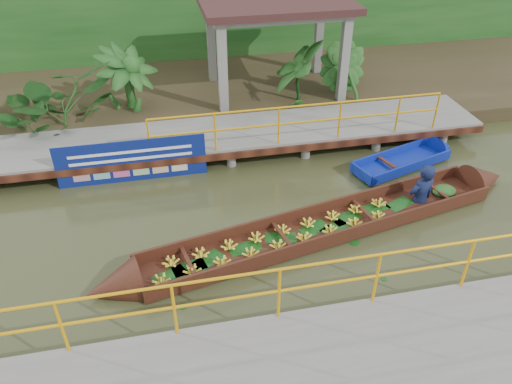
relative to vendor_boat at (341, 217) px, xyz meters
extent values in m
plane|color=#34371B|center=(-2.88, 0.34, -0.28)|extent=(80.00, 80.00, 0.00)
cube|color=#2E2717|center=(-2.88, 7.84, -0.06)|extent=(30.00, 8.00, 0.45)
cube|color=slate|center=(-2.88, 3.84, 0.22)|extent=(16.00, 2.00, 0.15)
cube|color=black|center=(-2.88, 2.84, 0.14)|extent=(16.00, 0.12, 0.18)
cylinder|color=#E99F0C|center=(-0.13, 2.89, 1.29)|extent=(7.50, 0.05, 0.05)
cylinder|color=#E99F0C|center=(-0.13, 2.89, 0.84)|extent=(7.50, 0.05, 0.05)
cylinder|color=#E99F0C|center=(-0.13, 2.89, 0.79)|extent=(0.05, 0.05, 1.00)
cylinder|color=slate|center=(-6.88, 3.04, -0.06)|extent=(0.24, 0.24, 0.55)
cylinder|color=slate|center=(-6.88, 4.64, -0.06)|extent=(0.24, 0.24, 0.55)
cylinder|color=slate|center=(-4.88, 3.04, -0.06)|extent=(0.24, 0.24, 0.55)
cylinder|color=slate|center=(-4.88, 4.64, -0.06)|extent=(0.24, 0.24, 0.55)
cylinder|color=slate|center=(-2.88, 3.04, -0.06)|extent=(0.24, 0.24, 0.55)
cylinder|color=slate|center=(-2.88, 4.64, -0.06)|extent=(0.24, 0.24, 0.55)
cylinder|color=slate|center=(-0.88, 3.04, -0.06)|extent=(0.24, 0.24, 0.55)
cylinder|color=slate|center=(-0.88, 4.64, -0.06)|extent=(0.24, 0.24, 0.55)
cylinder|color=slate|center=(1.12, 3.04, -0.06)|extent=(0.24, 0.24, 0.55)
cylinder|color=slate|center=(1.12, 4.64, -0.06)|extent=(0.24, 0.24, 0.55)
cylinder|color=slate|center=(3.12, 3.04, -0.06)|extent=(0.24, 0.24, 0.55)
cylinder|color=slate|center=(3.12, 4.64, -0.06)|extent=(0.24, 0.24, 0.55)
cylinder|color=slate|center=(-2.88, 3.04, -0.06)|extent=(0.24, 0.24, 0.55)
cylinder|color=#E99F0C|center=(-1.88, -2.71, 1.37)|extent=(10.00, 0.05, 0.05)
cylinder|color=#E99F0C|center=(-1.88, -2.71, 0.92)|extent=(10.00, 0.05, 0.05)
cylinder|color=#E99F0C|center=(-1.88, -2.71, 0.87)|extent=(0.05, 0.05, 1.00)
cube|color=slate|center=(-1.68, 5.44, 1.32)|extent=(0.25, 0.25, 2.80)
cube|color=slate|center=(1.92, 5.44, 1.32)|extent=(0.25, 0.25, 2.80)
cube|color=slate|center=(-1.68, 7.84, 1.32)|extent=(0.25, 0.25, 2.80)
cube|color=slate|center=(1.92, 7.84, 1.32)|extent=(0.25, 0.25, 2.80)
cube|color=slate|center=(0.12, 6.64, 2.62)|extent=(4.00, 2.60, 0.12)
cube|color=#371D1B|center=(0.12, 6.64, 2.82)|extent=(4.40, 3.00, 0.20)
cube|color=#164415|center=(-2.88, 10.34, 1.72)|extent=(30.00, 0.80, 4.00)
cube|color=#32190D|center=(-0.38, -0.08, -0.22)|extent=(8.10, 2.66, 0.06)
cube|color=#32190D|center=(-0.49, 0.41, -0.08)|extent=(7.90, 1.74, 0.34)
cube|color=#32190D|center=(-0.28, -0.57, -0.08)|extent=(7.90, 1.74, 0.34)
cone|color=#32190D|center=(-4.77, -1.01, -0.14)|extent=(1.19, 1.16, 0.97)
cone|color=#32190D|center=(4.01, 0.85, -0.14)|extent=(1.19, 1.16, 0.97)
ellipsoid|color=#164415|center=(2.77, 0.59, -0.12)|extent=(0.64, 0.55, 0.26)
imported|color=#10193D|center=(2.08, 0.44, 0.76)|extent=(0.77, 0.58, 1.91)
cube|color=#0D2092|center=(2.38, 2.06, -0.19)|extent=(2.76, 1.57, 0.09)
cube|color=#0D2092|center=(2.26, 2.44, -0.09)|extent=(2.53, 0.86, 0.26)
cube|color=#0D2092|center=(2.51, 1.68, -0.09)|extent=(2.53, 0.86, 0.26)
cube|color=#0D2092|center=(1.13, 1.65, -0.09)|extent=(0.29, 0.77, 0.26)
cone|color=#0D2092|center=(3.81, 2.52, -0.14)|extent=(0.73, 0.87, 0.74)
cube|color=black|center=(1.96, 1.92, -0.05)|extent=(0.33, 0.78, 0.04)
cube|color=navy|center=(-4.35, 2.82, 0.27)|extent=(3.58, 0.03, 1.12)
cube|color=white|center=(-4.35, 2.80, 0.54)|extent=(2.91, 0.01, 0.07)
cube|color=white|center=(-4.35, 2.80, 0.34)|extent=(2.91, 0.01, 0.07)
imported|color=#164415|center=(-6.38, 5.64, 1.06)|extent=(1.43, 1.43, 1.79)
imported|color=#164415|center=(-4.38, 5.64, 1.06)|extent=(1.43, 1.43, 1.79)
imported|color=#164415|center=(0.62, 5.64, 1.06)|extent=(1.43, 1.43, 1.79)
imported|color=#164415|center=(2.12, 5.64, 1.06)|extent=(1.43, 1.43, 1.79)
camera|label=1|loc=(-3.55, -7.95, 6.49)|focal=35.00mm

